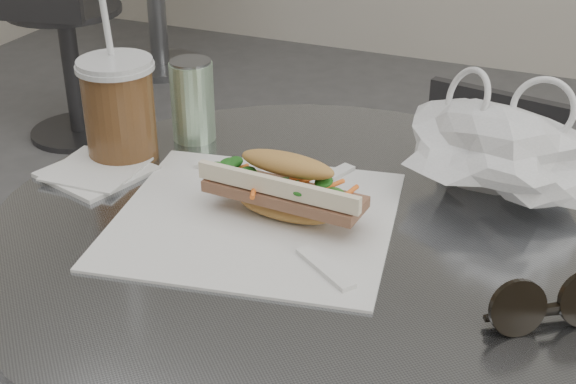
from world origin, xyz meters
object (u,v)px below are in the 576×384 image
at_px(bg_chair, 64,50).
at_px(sunglasses, 550,306).
at_px(iced_coffee, 119,108).
at_px(chair_far, 453,282).
at_px(drink_can, 193,100).
at_px(banh_mi, 285,188).

height_order(bg_chair, sunglasses, sunglasses).
bearing_deg(iced_coffee, chair_far, 54.33).
xyz_separation_m(chair_far, sunglasses, (0.21, -0.69, 0.46)).
relative_size(chair_far, sunglasses, 5.69).
bearing_deg(drink_can, chair_far, 53.61).
height_order(chair_far, iced_coffee, iced_coffee).
bearing_deg(chair_far, bg_chair, -16.24).
distance_m(iced_coffee, sunglasses, 0.61).
bearing_deg(chair_far, banh_mi, 90.92).
height_order(sunglasses, drink_can, drink_can).
bearing_deg(bg_chair, sunglasses, -52.74).
height_order(iced_coffee, sunglasses, iced_coffee).
xyz_separation_m(chair_far, iced_coffee, (-0.38, -0.53, 0.51)).
relative_size(chair_far, banh_mi, 2.72).
relative_size(bg_chair, drink_can, 6.40).
xyz_separation_m(banh_mi, iced_coffee, (-0.27, 0.07, 0.03)).
relative_size(bg_chair, iced_coffee, 2.50).
bearing_deg(chair_far, drink_can, 64.68).
relative_size(chair_far, iced_coffee, 2.21).
relative_size(sunglasses, drink_can, 0.99).
relative_size(iced_coffee, drink_can, 2.56).
bearing_deg(drink_can, banh_mi, -37.09).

